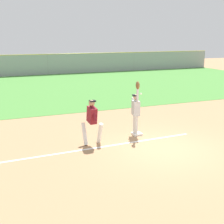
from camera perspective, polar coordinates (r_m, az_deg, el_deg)
ground_plane at (r=11.36m, az=9.79°, el=-6.83°), size 73.48×73.48×0.00m
outfield_grass at (r=24.94m, az=-8.37°, el=4.72°), size 40.49×17.29×0.01m
chalk_foul_line at (r=10.83m, az=-12.64°, el=-8.03°), size 12.00×0.52×0.01m
first_base at (r=12.77m, az=4.67°, el=-4.09°), size 0.38×0.38×0.08m
fielder at (r=12.46m, az=4.50°, el=0.61°), size 0.34×0.90×2.28m
runner at (r=11.41m, az=-3.78°, el=-1.30°), size 0.75×0.84×1.72m
baseball at (r=12.35m, az=5.46°, el=3.44°), size 0.07×0.07×0.07m
outfield_fence at (r=33.22m, az=-11.98°, el=8.76°), size 40.57×0.08×2.17m
parked_car_tan at (r=36.50m, az=-16.63°, el=8.29°), size 4.50×2.32×1.25m
parked_car_silver at (r=37.61m, az=-6.98°, el=8.93°), size 4.42×2.15×1.25m
parked_car_white at (r=39.21m, az=1.97°, el=9.23°), size 4.44×2.20×1.25m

